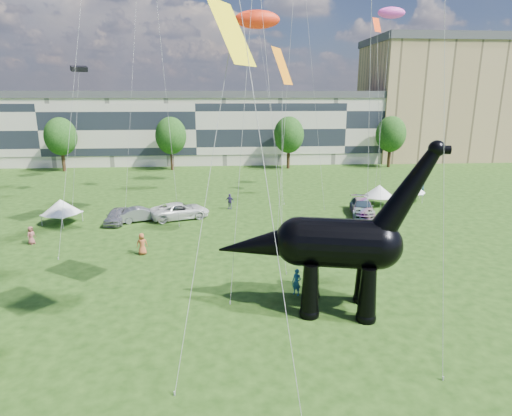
{
  "coord_description": "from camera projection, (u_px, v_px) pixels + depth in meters",
  "views": [
    {
      "loc": [
        -3.23,
        -20.36,
        12.62
      ],
      "look_at": [
        -1.07,
        8.0,
        5.0
      ],
      "focal_mm": 30.0,
      "sensor_mm": 36.0,
      "label": 1
    }
  ],
  "objects": [
    {
      "name": "car_dark",
      "position": [
        362.0,
        207.0,
        46.08
      ],
      "size": [
        3.31,
        5.93,
        1.62
      ],
      "primitive_type": "imported",
      "rotation": [
        0.0,
        0.0,
        -0.19
      ],
      "color": "#595960",
      "rests_on": "ground"
    },
    {
      "name": "terrace_row",
      "position": [
        198.0,
        130.0,
        80.69
      ],
      "size": [
        78.0,
        11.0,
        12.0
      ],
      "primitive_type": "cube",
      "color": "beige",
      "rests_on": "ground"
    },
    {
      "name": "tree_far_right",
      "position": [
        391.0,
        131.0,
        74.44
      ],
      "size": [
        5.2,
        5.2,
        9.44
      ],
      "color": "#382314",
      "rests_on": "ground"
    },
    {
      "name": "car_grey",
      "position": [
        141.0,
        214.0,
        43.65
      ],
      "size": [
        4.66,
        3.03,
        1.45
      ],
      "primitive_type": "imported",
      "rotation": [
        0.0,
        0.0,
        1.94
      ],
      "color": "gray",
      "rests_on": "ground"
    },
    {
      "name": "tree_mid_left",
      "position": [
        171.0,
        133.0,
        71.65
      ],
      "size": [
        5.2,
        5.2,
        9.44
      ],
      "color": "#382314",
      "rests_on": "ground"
    },
    {
      "name": "gazebo_far",
      "position": [
        411.0,
        187.0,
        51.93
      ],
      "size": [
        4.33,
        4.33,
        2.4
      ],
      "rotation": [
        0.0,
        0.0,
        -0.31
      ],
      "color": "white",
      "rests_on": "ground"
    },
    {
      "name": "apartment_block",
      "position": [
        438.0,
        102.0,
        85.81
      ],
      "size": [
        28.0,
        18.0,
        22.0
      ],
      "primitive_type": "cube",
      "color": "tan",
      "rests_on": "ground"
    },
    {
      "name": "gazebo_near",
      "position": [
        379.0,
        191.0,
        49.73
      ],
      "size": [
        4.31,
        4.31,
        2.39
      ],
      "rotation": [
        0.0,
        0.0,
        -0.31
      ],
      "color": "white",
      "rests_on": "ground"
    },
    {
      "name": "gazebo_left",
      "position": [
        61.0,
        207.0,
        42.5
      ],
      "size": [
        4.77,
        4.77,
        2.51
      ],
      "rotation": [
        0.0,
        0.0,
        -0.43
      ],
      "color": "white",
      "rests_on": "ground"
    },
    {
      "name": "tree_far_left",
      "position": [
        60.0,
        133.0,
        70.33
      ],
      "size": [
        5.2,
        5.2,
        9.44
      ],
      "color": "#382314",
      "rests_on": "ground"
    },
    {
      "name": "ground",
      "position": [
        287.0,
        335.0,
        23.11
      ],
      "size": [
        220.0,
        220.0,
        0.0
      ],
      "primitive_type": "plane",
      "color": "#16330C",
      "rests_on": "ground"
    },
    {
      "name": "visitors",
      "position": [
        256.0,
        232.0,
        37.44
      ],
      "size": [
        50.05,
        41.42,
        1.84
      ],
      "color": "olive",
      "rests_on": "ground"
    },
    {
      "name": "tree_mid_right",
      "position": [
        289.0,
        132.0,
        73.12
      ],
      "size": [
        5.2,
        5.2,
        9.44
      ],
      "color": "#382314",
      "rests_on": "ground"
    },
    {
      "name": "car_white",
      "position": [
        180.0,
        211.0,
        44.47
      ],
      "size": [
        6.61,
        4.56,
        1.68
      ],
      "primitive_type": "imported",
      "rotation": [
        0.0,
        0.0,
        1.9
      ],
      "color": "white",
      "rests_on": "ground"
    },
    {
      "name": "dinosaur_sculpture",
      "position": [
        330.0,
        246.0,
        25.01
      ],
      "size": [
        13.03,
        4.99,
        10.64
      ],
      "rotation": [
        0.0,
        0.0,
        -0.23
      ],
      "color": "black",
      "rests_on": "ground"
    },
    {
      "name": "car_silver",
      "position": [
        117.0,
        216.0,
        42.99
      ],
      "size": [
        2.08,
        4.49,
        1.49
      ],
      "primitive_type": "imported",
      "rotation": [
        0.0,
        0.0,
        -0.07
      ],
      "color": "#AAA9AE",
      "rests_on": "ground"
    }
  ]
}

